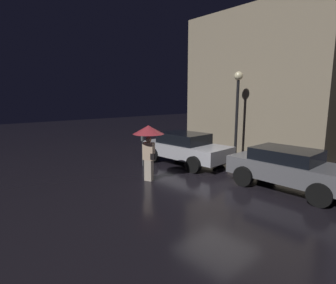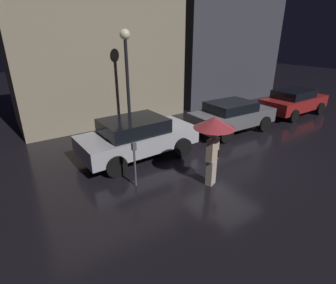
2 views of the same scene
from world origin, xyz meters
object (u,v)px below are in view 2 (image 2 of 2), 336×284
(parked_car_silver, at_px, (137,137))
(parked_car_grey, at_px, (232,115))
(parked_car_red, at_px, (294,101))
(street_lamp_near, at_px, (126,62))
(parking_meter, at_px, (135,160))
(pedestrian_with_umbrella, at_px, (214,130))

(parked_car_silver, height_order, parked_car_grey, parked_car_silver)
(parked_car_red, bearing_deg, parked_car_silver, 179.08)
(parked_car_red, height_order, street_lamp_near, street_lamp_near)
(parking_meter, height_order, street_lamp_near, street_lamp_near)
(parked_car_silver, xyz_separation_m, parked_car_red, (9.53, -0.02, -0.03))
(parked_car_red, bearing_deg, parked_car_grey, 179.06)
(parked_car_grey, height_order, street_lamp_near, street_lamp_near)
(parked_car_silver, relative_size, parking_meter, 3.07)
(parking_meter, bearing_deg, pedestrian_with_umbrella, -31.53)
(parked_car_silver, relative_size, street_lamp_near, 0.97)
(parked_car_red, relative_size, parking_meter, 2.96)
(parked_car_silver, bearing_deg, parked_car_red, -1.82)
(parked_car_grey, xyz_separation_m, parked_car_red, (4.78, -0.01, -0.01))
(pedestrian_with_umbrella, height_order, street_lamp_near, street_lamp_near)
(parked_car_grey, bearing_deg, parked_car_red, 1.19)
(parked_car_grey, height_order, pedestrian_with_umbrella, pedestrian_with_umbrella)
(parked_car_silver, height_order, parking_meter, parked_car_silver)
(parked_car_grey, height_order, parking_meter, parked_car_grey)
(parked_car_red, distance_m, pedestrian_with_umbrella, 9.17)
(pedestrian_with_umbrella, bearing_deg, street_lamp_near, 68.23)
(parked_car_silver, bearing_deg, parked_car_grey, -1.80)
(parked_car_silver, xyz_separation_m, parked_car_grey, (4.75, -0.01, -0.02))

